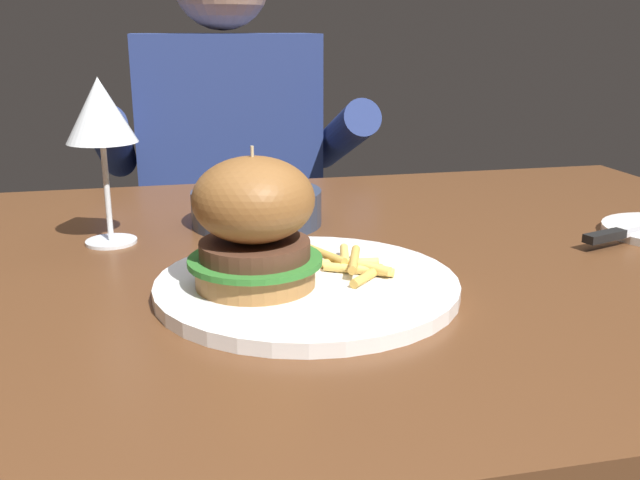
% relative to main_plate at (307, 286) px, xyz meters
% --- Properties ---
extents(dining_table, '(1.23, 0.86, 0.74)m').
position_rel_main_plate_xyz_m(dining_table, '(0.07, 0.11, -0.10)').
color(dining_table, '#56331C').
rests_on(dining_table, ground).
extents(main_plate, '(0.30, 0.30, 0.01)m').
position_rel_main_plate_xyz_m(main_plate, '(0.00, 0.00, 0.00)').
color(main_plate, white).
rests_on(main_plate, dining_table).
extents(burger_sandwich, '(0.13, 0.13, 0.13)m').
position_rel_main_plate_xyz_m(burger_sandwich, '(-0.05, -0.01, 0.07)').
color(burger_sandwich, '#9E6B38').
rests_on(burger_sandwich, main_plate).
extents(fries_pile, '(0.08, 0.11, 0.02)m').
position_rel_main_plate_xyz_m(fries_pile, '(0.05, 0.02, 0.01)').
color(fries_pile, '#EABC5B').
rests_on(fries_pile, main_plate).
extents(wine_glass, '(0.08, 0.08, 0.20)m').
position_rel_main_plate_xyz_m(wine_glass, '(-0.20, 0.22, 0.15)').
color(wine_glass, silver).
rests_on(wine_glass, dining_table).
extents(table_knife, '(0.22, 0.08, 0.01)m').
position_rel_main_plate_xyz_m(table_knife, '(0.43, 0.08, 0.01)').
color(table_knife, silver).
rests_on(table_knife, bread_plate).
extents(soup_bowl, '(0.17, 0.17, 0.05)m').
position_rel_main_plate_xyz_m(soup_bowl, '(-0.01, 0.27, 0.02)').
color(soup_bowl, '#2D384C').
rests_on(soup_bowl, dining_table).
extents(diner_person, '(0.51, 0.36, 1.18)m').
position_rel_main_plate_xyz_m(diner_person, '(0.00, 0.82, -0.18)').
color(diner_person, '#282833').
rests_on(diner_person, ground).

